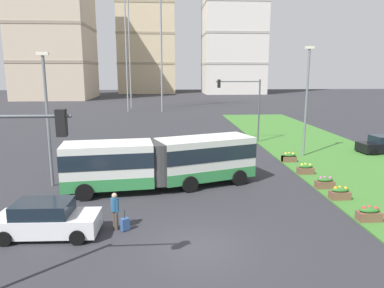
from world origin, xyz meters
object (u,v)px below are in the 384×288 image
(flower_planter_3, at_px, (305,169))
(flower_planter_5, at_px, (289,157))
(articulated_bus, at_px, (162,162))
(traffic_light_far_right, at_px, (245,99))
(apartment_tower_centre, at_px, (234,6))
(flower_planter_4, at_px, (289,157))
(car_black_sedan, at_px, (384,145))
(apartment_tower_west, at_px, (54,28))
(streetlight_left, at_px, (47,114))
(flower_planter_2, at_px, (325,182))
(rolling_suitcase, at_px, (125,224))
(car_white_van, at_px, (47,220))
(flower_planter_1, at_px, (340,193))
(pedestrian_crossing, at_px, (115,208))
(streetlight_median, at_px, (307,98))
(flower_planter_0, at_px, (369,214))
(apartment_tower_westcentre, at_px, (147,22))

(flower_planter_3, xyz_separation_m, flower_planter_5, (0.00, 3.53, 0.00))
(articulated_bus, bearing_deg, traffic_light_far_right, 59.89)
(articulated_bus, bearing_deg, apartment_tower_centre, 77.37)
(flower_planter_4, xyz_separation_m, traffic_light_far_right, (-1.83, 8.39, 3.93))
(car_black_sedan, xyz_separation_m, flower_planter_5, (-9.44, -2.63, -0.33))
(flower_planter_3, bearing_deg, apartment_tower_west, 116.99)
(streetlight_left, distance_m, apartment_tower_west, 80.75)
(articulated_bus, xyz_separation_m, flower_planter_4, (9.96, 5.62, -1.23))
(flower_planter_2, relative_size, apartment_tower_west, 0.03)
(rolling_suitcase, bearing_deg, car_white_van, -175.07)
(flower_planter_5, height_order, traffic_light_far_right, traffic_light_far_right)
(streetlight_left, bearing_deg, flower_planter_4, 15.86)
(rolling_suitcase, bearing_deg, flower_planter_1, 15.27)
(pedestrian_crossing, height_order, flower_planter_4, pedestrian_crossing)
(flower_planter_2, distance_m, traffic_light_far_right, 15.65)
(car_white_van, distance_m, streetlight_left, 8.43)
(flower_planter_1, height_order, streetlight_median, streetlight_median)
(flower_planter_0, relative_size, streetlight_left, 0.13)
(apartment_tower_west, bearing_deg, car_white_van, -74.39)
(rolling_suitcase, xyz_separation_m, apartment_tower_westcentre, (-4.35, 110.18, 22.58))
(flower_planter_1, relative_size, flower_planter_4, 1.00)
(car_black_sedan, distance_m, flower_planter_5, 9.80)
(pedestrian_crossing, relative_size, traffic_light_far_right, 0.28)
(articulated_bus, bearing_deg, streetlight_median, 32.63)
(flower_planter_2, bearing_deg, streetlight_median, 77.57)
(rolling_suitcase, xyz_separation_m, traffic_light_far_right, (9.74, 20.16, 4.04))
(flower_planter_3, xyz_separation_m, streetlight_left, (-16.88, -1.32, 4.13))
(pedestrian_crossing, bearing_deg, streetlight_median, 44.21)
(flower_planter_5, distance_m, streetlight_left, 18.05)
(flower_planter_2, relative_size, flower_planter_4, 1.00)
(flower_planter_4, bearing_deg, flower_planter_2, -90.00)
(pedestrian_crossing, xyz_separation_m, traffic_light_far_right, (10.19, 19.96, 3.35))
(flower_planter_4, distance_m, apartment_tower_centre, 96.31)
(flower_planter_2, xyz_separation_m, streetlight_median, (1.90, 8.62, 4.56))
(articulated_bus, xyz_separation_m, rolling_suitcase, (-1.62, -6.16, -1.34))
(flower_planter_0, bearing_deg, apartment_tower_centre, 83.45)
(pedestrian_crossing, relative_size, apartment_tower_centre, 0.03)
(articulated_bus, relative_size, flower_planter_1, 10.84)
(streetlight_median, distance_m, apartment_tower_west, 81.71)
(flower_planter_1, height_order, traffic_light_far_right, traffic_light_far_right)
(apartment_tower_west, bearing_deg, flower_planter_0, -65.31)
(pedestrian_crossing, distance_m, rolling_suitcase, 0.85)
(flower_planter_0, distance_m, flower_planter_2, 4.96)
(articulated_bus, height_order, flower_planter_0, articulated_bus)
(flower_planter_1, xyz_separation_m, flower_planter_5, (0.00, 8.67, 0.00))
(pedestrian_crossing, height_order, flower_planter_2, pedestrian_crossing)
(streetlight_median, height_order, apartment_tower_west, apartment_tower_west)
(traffic_light_far_right, bearing_deg, streetlight_median, -59.80)
(flower_planter_1, bearing_deg, apartment_tower_west, 115.49)
(traffic_light_far_right, xyz_separation_m, apartment_tower_west, (-36.55, 63.49, 13.54))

